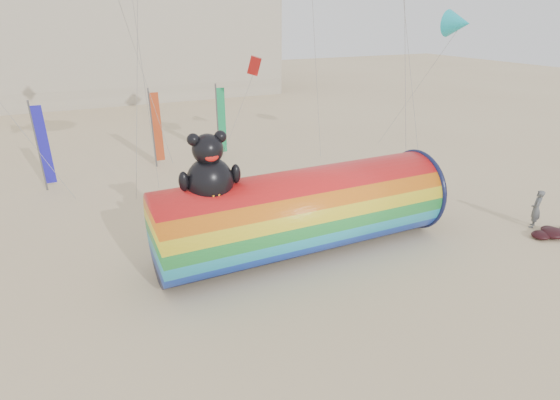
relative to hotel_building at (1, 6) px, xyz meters
name	(u,v)px	position (x,y,z in m)	size (l,w,h in m)	color
ground	(285,270)	(12.00, -45.95, -10.31)	(160.00, 160.00, 0.00)	#CCB58C
hotel_building	(1,6)	(0.00, 0.00, 0.00)	(60.40, 15.40, 20.60)	#B7AD99
windsock_assembly	(303,209)	(13.43, -44.72, -8.41)	(12.45, 3.79, 5.74)	red
kite_handler	(536,209)	(24.55, -47.48, -9.37)	(0.69, 0.45, 1.88)	#4D5154
fabric_bundle	(555,232)	(24.64, -48.57, -10.14)	(2.62, 1.35, 0.41)	#36090E
festival_banners	(146,131)	(9.29, -31.09, -7.67)	(11.69, 1.82, 5.20)	#59595E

